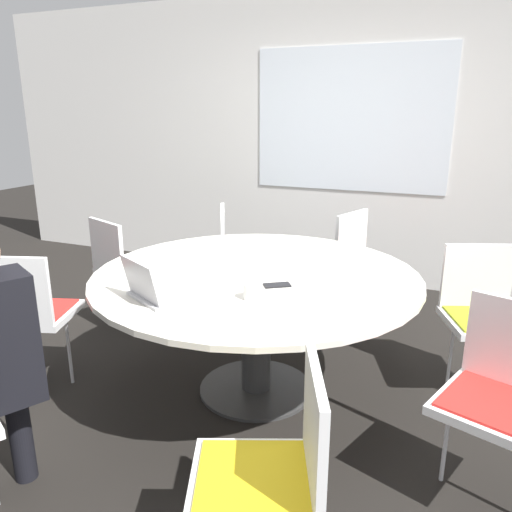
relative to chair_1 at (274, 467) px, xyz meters
name	(u,v)px	position (x,y,z in m)	size (l,w,h in m)	color
ground_plane	(256,389)	(-0.57, 1.21, -0.53)	(16.00, 16.00, 0.00)	black
wall_back	(350,142)	(-0.57, 3.50, 0.82)	(8.00, 0.07, 2.70)	silver
conference_table	(256,293)	(-0.57, 1.21, 0.10)	(1.85, 1.85, 0.75)	#333333
chair_1	(274,467)	(0.00, 0.00, 0.00)	(0.56, 0.57, 0.88)	white
chair_2	(503,387)	(0.71, 0.83, 0.00)	(0.55, 0.54, 0.88)	white
chair_3	(483,307)	(0.65, 1.76, 0.00)	(0.56, 0.55, 0.88)	white
chair_4	(364,258)	(-0.18, 2.49, 0.00)	(0.54, 0.56, 0.88)	white
chair_5	(238,248)	(-1.22, 2.38, 0.00)	(0.57, 0.58, 0.88)	white
chair_6	(124,264)	(-1.83, 1.65, 0.00)	(0.57, 0.55, 0.88)	white
chair_7	(29,307)	(-1.81, 0.72, 0.00)	(0.55, 0.54, 0.88)	white
laptop	(151,289)	(-0.88, 0.62, 0.28)	(0.37, 0.34, 0.21)	silver
coffee_cup	(252,292)	(-0.43, 0.83, 0.26)	(0.09, 0.09, 0.08)	white
cell_phone	(277,285)	(-0.38, 1.05, 0.23)	(0.16, 0.14, 0.01)	black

